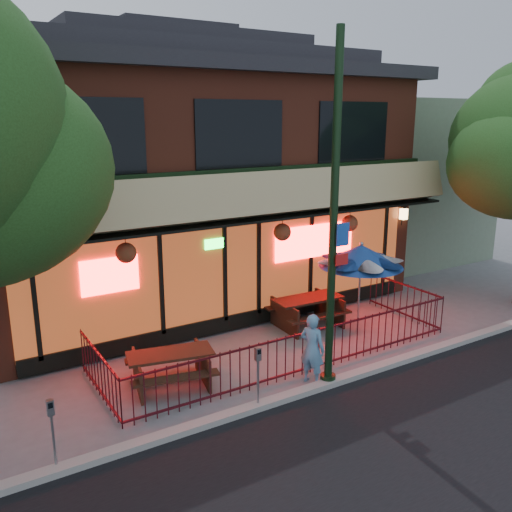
{
  "coord_description": "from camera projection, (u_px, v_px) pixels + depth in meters",
  "views": [
    {
      "loc": [
        -6.69,
        -8.36,
        5.42
      ],
      "look_at": [
        -0.28,
        2.0,
        2.26
      ],
      "focal_mm": 38.0,
      "sensor_mm": 36.0,
      "label": 1
    }
  ],
  "objects": [
    {
      "name": "neighbor_building",
      "position": [
        377.0,
        178.0,
        21.82
      ],
      "size": [
        6.0,
        7.0,
        6.0
      ],
      "primitive_type": "cube",
      "color": "slate",
      "rests_on": "ground"
    },
    {
      "name": "parking_meter_near",
      "position": [
        258.0,
        367.0,
        10.14
      ],
      "size": [
        0.11,
        0.1,
        1.26
      ],
      "color": "gray",
      "rests_on": "ground"
    },
    {
      "name": "restaurant_building",
      "position": [
        176.0,
        160.0,
        16.47
      ],
      "size": [
        12.96,
        9.49,
        8.05
      ],
      "color": "brown",
      "rests_on": "ground"
    },
    {
      "name": "curb",
      "position": [
        331.0,
        383.0,
        11.22
      ],
      "size": [
        80.0,
        0.25,
        0.12
      ],
      "primitive_type": "cube",
      "color": "#999993",
      "rests_on": "ground"
    },
    {
      "name": "ground",
      "position": [
        316.0,
        376.0,
        11.65
      ],
      "size": [
        80.0,
        80.0,
        0.0
      ],
      "primitive_type": "plane",
      "color": "gray",
      "rests_on": "ground"
    },
    {
      "name": "picnic_table_left",
      "position": [
        171.0,
        364.0,
        11.11
      ],
      "size": [
        1.98,
        1.67,
        0.74
      ],
      "color": "#3F2417",
      "rests_on": "ground"
    },
    {
      "name": "parking_meter_far",
      "position": [
        52.0,
        423.0,
        8.33
      ],
      "size": [
        0.11,
        0.1,
        1.23
      ],
      "color": "gray",
      "rests_on": "ground"
    },
    {
      "name": "street_light",
      "position": [
        333.0,
        236.0,
        10.53
      ],
      "size": [
        0.43,
        0.32,
        7.0
      ],
      "color": "black",
      "rests_on": "ground"
    },
    {
      "name": "patio_fence",
      "position": [
        303.0,
        341.0,
        11.9
      ],
      "size": [
        8.44,
        2.62,
        1.0
      ],
      "color": "#400D16",
      "rests_on": "ground"
    },
    {
      "name": "picnic_table_right",
      "position": [
        308.0,
        307.0,
        14.29
      ],
      "size": [
        1.92,
        1.51,
        0.79
      ],
      "color": "#361D13",
      "rests_on": "ground"
    },
    {
      "name": "pedestrian",
      "position": [
        312.0,
        349.0,
        11.18
      ],
      "size": [
        0.56,
        0.66,
        1.52
      ],
      "primitive_type": "imported",
      "rotation": [
        0.0,
        0.0,
        2.0
      ],
      "color": "#5D93BB",
      "rests_on": "ground"
    },
    {
      "name": "patio_umbrella",
      "position": [
        361.0,
        256.0,
        13.47
      ],
      "size": [
        2.1,
        2.1,
        2.4
      ],
      "color": "gray",
      "rests_on": "ground"
    }
  ]
}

